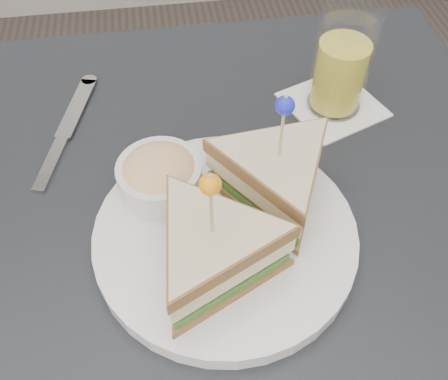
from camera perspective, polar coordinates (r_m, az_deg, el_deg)
table at (r=0.63m, az=-0.78°, el=-8.11°), size 0.80×0.80×0.75m
plate_meal at (r=0.52m, az=0.94°, el=-2.69°), size 0.33×0.30×0.17m
cutlery_knife at (r=0.68m, az=-17.73°, el=6.20°), size 0.08×0.21×0.01m
drink_set at (r=0.67m, az=13.25°, el=13.62°), size 0.15×0.15×0.15m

